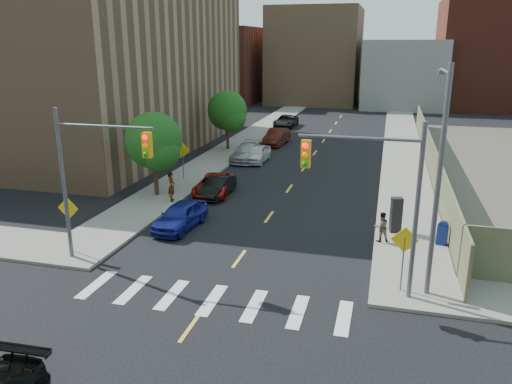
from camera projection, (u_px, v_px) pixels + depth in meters
The scene contains 28 objects.
ground at pixel (167, 360), 15.79m from camera, with size 160.00×160.00×0.00m, color black.
sidewalk_nw at pixel (259, 131), 56.08m from camera, with size 3.50×73.00×0.15m, color gray.
sidewalk_ne at pixel (402, 138), 52.28m from camera, with size 3.50×73.00×0.15m, color gray.
fence_north at pixel (430, 154), 38.99m from camera, with size 0.12×44.00×2.50m, color #6A6B4A.
building_nw at pixel (81, 61), 46.65m from camera, with size 22.00×30.00×16.00m, color #8C6B4C.
bg_bldg_west at pixel (220, 65), 84.25m from camera, with size 14.00×18.00×12.00m, color #592319.
bg_bldg_midwest at pixel (316, 56), 81.74m from camera, with size 14.00×16.00×15.00m, color #8C6B4C.
bg_bldg_center at pixel (403, 74), 77.17m from camera, with size 12.00×16.00×10.00m, color gray.
bg_bldg_east at pixel (502, 54), 74.72m from camera, with size 18.00×18.00×16.00m, color #592319.
signal_nw at pixel (92, 166), 21.50m from camera, with size 4.59×0.30×7.00m.
signal_ne at pixel (376, 186), 18.57m from camera, with size 4.59×0.30×7.00m.
streetlight_ne at pixel (439, 166), 18.66m from camera, with size 0.25×3.70×9.00m.
warn_sign_nw at pixel (69, 214), 23.14m from camera, with size 1.06×0.06×2.83m.
warn_sign_ne at pixel (404, 247), 19.46m from camera, with size 1.06×0.06×2.83m.
warn_sign_midwest at pixel (183, 154), 35.64m from camera, with size 1.06×0.06×2.83m.
tree_west_near at pixel (154, 144), 31.60m from camera, with size 3.66×3.64×5.52m.
tree_west_far at pixel (227, 113), 45.48m from camera, with size 3.66×3.64×5.52m.
parked_car_blue at pixel (180, 216), 26.81m from camera, with size 1.68×4.18×1.43m, color navy.
parked_car_black at pixel (217, 187), 32.45m from camera, with size 1.35×3.87×1.27m, color black.
parked_car_red at pixel (214, 185), 32.89m from camera, with size 2.14×4.64×1.29m, color #9E1A0F.
parked_car_silver at pixel (246, 152), 42.22m from camera, with size 1.98×4.87×1.41m, color #979A9E.
parked_car_white at pixel (257, 154), 41.76m from camera, with size 1.68×4.17×1.42m, color silver.
parked_car_maroon at pixel (277, 137), 48.82m from camera, with size 1.64×4.69×1.55m, color #3E120C.
parked_car_grey at pixel (286, 121), 59.13m from camera, with size 2.31×5.01×1.39m, color black.
mailbox at pixel (442, 233), 24.32m from camera, with size 0.57×0.49×1.21m.
payphone at pixel (396, 215), 25.87m from camera, with size 0.55×0.45×1.85m, color black.
pedestrian_west at pixel (172, 187), 30.89m from camera, with size 0.68×0.45×1.87m, color gray.
pedestrian_east at pixel (381, 227), 24.65m from camera, with size 0.74×0.58×1.52m, color gray.
Camera 1 is at (6.22, -12.40, 9.66)m, focal length 35.00 mm.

